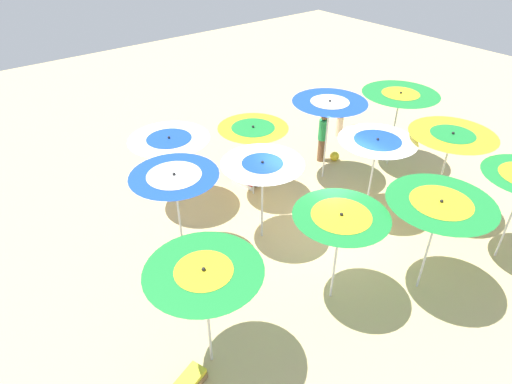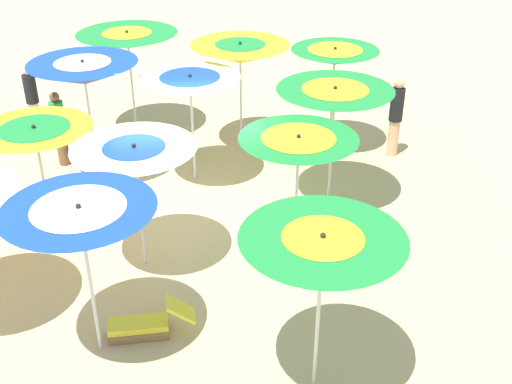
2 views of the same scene
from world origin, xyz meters
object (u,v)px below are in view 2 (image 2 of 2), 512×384
at_px(beach_umbrella_8, 36,139).
at_px(lounger_0, 146,323).
at_px(beach_umbrella_4, 190,85).
at_px(beach_ball, 80,150).
at_px(beach_umbrella_2, 128,40).
at_px(beach_umbrella_10, 81,221).
at_px(beach_umbrella_3, 335,100).
at_px(beach_umbrella_9, 322,250).
at_px(beach_umbrella_0, 335,57).
at_px(beach_umbrella_1, 240,53).
at_px(beachgoer_1, 32,99).
at_px(beach_umbrella_7, 135,158).
at_px(beachgoer_2, 59,127).
at_px(beach_umbrella_6, 298,150).
at_px(lounger_1, 15,227).
at_px(beachgoer_0, 396,115).
at_px(beach_umbrella_5, 84,73).

distance_m(beach_umbrella_8, lounger_0, 3.72).
height_order(beach_umbrella_4, beach_ball, beach_umbrella_4).
distance_m(beach_umbrella_2, beach_umbrella_10, 7.56).
xyz_separation_m(beach_umbrella_3, beach_umbrella_9, (1.31, 4.70, 0.03)).
xyz_separation_m(beach_umbrella_0, lounger_0, (4.12, 5.80, -1.96)).
xyz_separation_m(beach_umbrella_1, beachgoer_1, (4.82, -1.43, -1.34)).
relative_size(beach_umbrella_3, beach_umbrella_9, 1.00).
height_order(beach_umbrella_7, beachgoer_2, beach_umbrella_7).
xyz_separation_m(beach_umbrella_6, beachgoer_2, (4.37, -4.11, -1.15)).
bearing_deg(beach_umbrella_3, beach_umbrella_10, 40.82).
distance_m(lounger_1, beachgoer_0, 8.17).
bearing_deg(beach_umbrella_1, beach_umbrella_10, 66.44).
height_order(beach_umbrella_1, beach_umbrella_5, beach_umbrella_5).
height_order(beach_umbrella_1, beach_umbrella_3, beach_umbrella_1).
height_order(beachgoer_1, beachgoer_2, beachgoer_2).
bearing_deg(beachgoer_1, lounger_1, 99.73).
distance_m(beach_umbrella_1, beach_umbrella_3, 3.07).
bearing_deg(lounger_0, beach_umbrella_8, -59.52).
bearing_deg(lounger_0, beach_umbrella_9, 149.09).
bearing_deg(beach_umbrella_9, beach_ball, -63.01).
bearing_deg(beach_umbrella_4, beach_umbrella_9, 101.88).
distance_m(beachgoer_1, beachgoer_2, 2.00).
xyz_separation_m(beach_umbrella_5, beach_umbrella_7, (-1.05, 3.31, -0.29)).
distance_m(beach_umbrella_1, beach_umbrella_10, 6.92).
bearing_deg(beach_umbrella_5, beach_umbrella_1, -161.81).
relative_size(lounger_0, beachgoer_2, 0.76).
distance_m(beach_umbrella_4, lounger_1, 4.21).
xyz_separation_m(beach_umbrella_3, beach_umbrella_6, (1.02, 1.76, -0.10)).
relative_size(beach_umbrella_2, beach_umbrella_7, 1.10).
distance_m(beach_umbrella_0, beach_umbrella_5, 5.26).
xyz_separation_m(beach_umbrella_3, lounger_0, (3.53, 3.42, -1.92)).
xyz_separation_m(lounger_0, beachgoer_1, (2.71, -7.57, 0.67)).
distance_m(beach_umbrella_0, lounger_1, 7.37).
xyz_separation_m(beach_umbrella_1, beachgoer_0, (-3.32, 0.91, -1.26)).
xyz_separation_m(beach_umbrella_10, beachgoer_1, (2.05, -7.77, -1.26)).
bearing_deg(beach_umbrella_2, lounger_0, 92.61).
distance_m(beach_umbrella_0, beach_ball, 6.03).
height_order(beach_umbrella_7, beach_umbrella_9, beach_umbrella_9).
height_order(beach_umbrella_0, lounger_0, beach_umbrella_0).
height_order(beachgoer_2, beach_ball, beachgoer_2).
height_order(beach_umbrella_10, beachgoer_1, beach_umbrella_10).
distance_m(beach_umbrella_6, beachgoer_1, 7.97).
height_order(beachgoer_1, beach_ball, beachgoer_1).
bearing_deg(beach_umbrella_4, beachgoer_2, -20.80).
bearing_deg(beachgoer_2, beachgoer_1, 179.24).
height_order(beach_umbrella_2, beach_umbrella_9, beach_umbrella_2).
bearing_deg(beach_umbrella_5, lounger_1, 59.66).
xyz_separation_m(beach_umbrella_10, lounger_0, (-0.65, -0.20, -1.93)).
bearing_deg(beachgoer_2, beach_umbrella_9, 3.90).
xyz_separation_m(beach_umbrella_2, beach_umbrella_4, (-1.29, 2.65, -0.18)).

